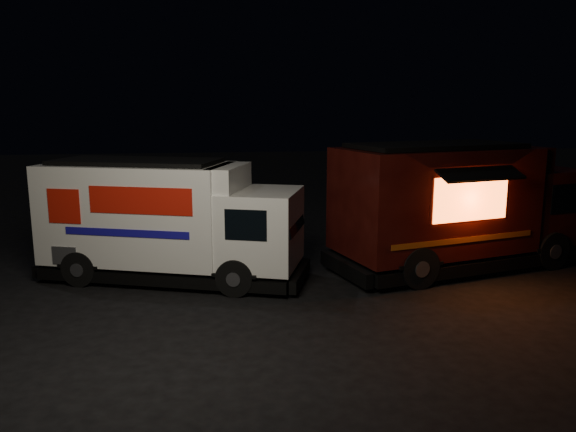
# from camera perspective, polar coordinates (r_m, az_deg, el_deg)

# --- Properties ---
(ground) EXTENTS (80.00, 80.00, 0.00)m
(ground) POSITION_cam_1_polar(r_m,az_deg,el_deg) (12.76, -3.95, -8.20)
(ground) COLOR black
(ground) RESTS_ON ground
(white_truck) EXTENTS (6.87, 4.24, 2.95)m
(white_truck) POSITION_cam_1_polar(r_m,az_deg,el_deg) (13.97, -11.64, -0.43)
(white_truck) COLOR silver
(white_truck) RESTS_ON ground
(red_truck) EXTENTS (7.50, 4.25, 3.30)m
(red_truck) POSITION_cam_1_polar(r_m,az_deg,el_deg) (15.45, 17.25, 1.06)
(red_truck) COLOR #390D0A
(red_truck) RESTS_ON ground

